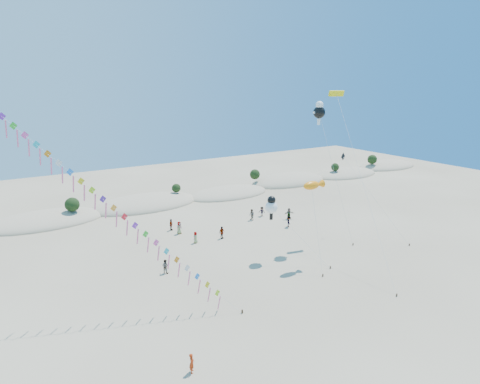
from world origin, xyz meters
The scene contains 10 objects.
ground centered at (0.00, 0.00, 0.00)m, with size 160.00×160.00×0.00m, color gray.
dune_ridge centered at (1.06, 45.14, 0.11)m, with size 145.30×11.49×5.57m.
kite_train centered at (-13.80, 14.77, 10.84)m, with size 19.33×13.94×20.74m.
fish_kite centered at (9.26, 12.81, 9.25)m, with size 3.01×4.46×9.76m.
cartoon_kite_low centered at (5.80, 16.04, 6.52)m, with size 4.77×6.92×7.73m.
cartoon_kite_high centered at (14.31, 17.95, 17.06)m, with size 3.93×5.33×18.32m.
parafoil_kite centered at (17.92, 18.57, 18.69)m, with size 8.31×17.62×19.56m.
dark_kite centered at (20.92, 16.71, 8.06)m, with size 3.76×9.78×11.20m.
flyer_foreground centered at (-10.90, 2.64, 0.77)m, with size 0.56×0.37×1.54m, color #A82C0D.
beachgoers centered at (7.46, 26.36, 0.84)m, with size 24.67×13.39×1.79m.
Camera 1 is at (-20.93, -20.31, 20.20)m, focal length 30.00 mm.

